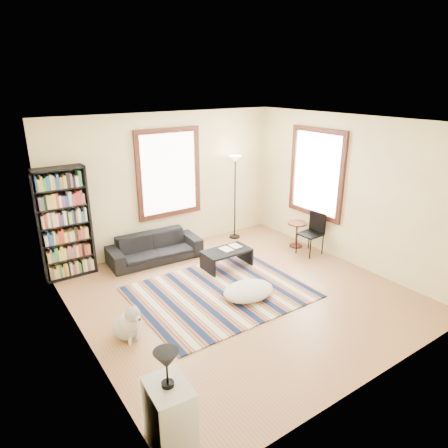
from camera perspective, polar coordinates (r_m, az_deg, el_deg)
floor at (r=6.79m, az=2.42°, el=-10.37°), size 5.00×5.00×0.10m
ceiling at (r=5.89m, az=2.84°, el=14.81°), size 5.00×5.00×0.10m
wall_back at (r=8.29m, az=-8.08°, el=5.93°), size 5.00×0.10×2.80m
wall_front at (r=4.58m, az=22.30°, el=-7.17°), size 5.00×0.10×2.80m
wall_left at (r=5.17m, az=-20.68°, el=-3.84°), size 0.10×5.00×2.80m
wall_right at (r=7.93m, az=17.57°, el=4.56°), size 0.10×5.00×2.80m
window_back at (r=8.17m, az=-7.89°, el=7.18°), size 1.20×0.06×1.60m
window_right at (r=8.32m, az=13.07°, el=7.09°), size 0.06×1.20×1.60m
rug at (r=6.80m, az=-0.53°, el=-9.70°), size 2.77×2.22×0.02m
sofa at (r=7.98m, az=-9.85°, el=-3.35°), size 1.84×0.81×0.53m
bookshelf at (r=7.52m, az=-21.92°, el=0.02°), size 0.90×0.30×2.00m
coffee_table at (r=7.58m, az=0.38°, el=-5.00°), size 0.97×0.63×0.36m
book_a at (r=7.45m, az=-0.25°, el=-3.84°), size 0.27×0.21×0.02m
book_b at (r=7.62m, az=1.10°, el=-3.31°), size 0.24×0.18×0.02m
floor_cushion at (r=6.65m, az=3.53°, el=-9.50°), size 0.93×0.72×0.22m
floor_lamp at (r=8.79m, az=1.57°, el=3.75°), size 0.35×0.35×1.86m
side_table at (r=8.63m, az=10.32°, el=-1.50°), size 0.47×0.47×0.54m
folding_chair at (r=8.26m, az=12.23°, el=-1.43°), size 0.44×0.43×0.86m
white_cabinet at (r=4.26m, az=-7.78°, el=-25.43°), size 0.42×0.53×0.70m
table_lamp at (r=3.90m, az=-8.16°, el=-19.82°), size 0.31×0.31×0.38m
dog at (r=5.77m, az=-13.94°, el=-13.22°), size 0.52×0.62×0.54m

